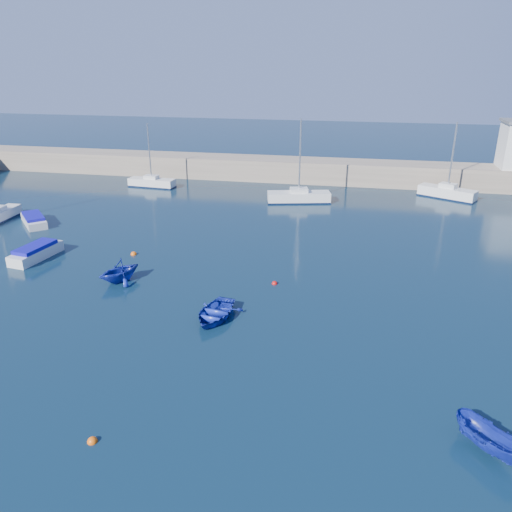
% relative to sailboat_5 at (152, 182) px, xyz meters
% --- Properties ---
extents(ground, '(220.00, 220.00, 0.00)m').
position_rel_sailboat_5_xyz_m(ground, '(14.61, -39.09, -0.55)').
color(ground, '#0C2235').
rests_on(ground, ground).
extents(back_wall, '(96.00, 4.50, 2.60)m').
position_rel_sailboat_5_xyz_m(back_wall, '(14.61, 6.91, 0.75)').
color(back_wall, gray).
rests_on(back_wall, ground).
extents(sailboat_5, '(5.67, 2.02, 7.38)m').
position_rel_sailboat_5_xyz_m(sailboat_5, '(0.00, 0.00, 0.00)').
color(sailboat_5, silver).
rests_on(sailboat_5, ground).
extents(sailboat_6, '(6.82, 3.32, 8.66)m').
position_rel_sailboat_5_xyz_m(sailboat_6, '(17.93, -3.23, 0.05)').
color(sailboat_6, silver).
rests_on(sailboat_6, ground).
extents(sailboat_7, '(6.13, 4.42, 8.14)m').
position_rel_sailboat_5_xyz_m(sailboat_7, '(33.60, 1.65, 0.10)').
color(sailboat_7, silver).
rests_on(sailboat_7, ground).
extents(motorboat_1, '(2.14, 4.58, 1.08)m').
position_rel_sailboat_5_xyz_m(motorboat_1, '(0.21, -23.16, -0.05)').
color(motorboat_1, silver).
rests_on(motorboat_1, ground).
extents(motorboat_2, '(4.25, 4.34, 0.93)m').
position_rel_sailboat_5_xyz_m(motorboat_2, '(-5.07, -15.67, -0.12)').
color(motorboat_2, silver).
rests_on(motorboat_2, ground).
extents(dinghy_center, '(3.18, 4.09, 0.78)m').
position_rel_sailboat_5_xyz_m(dinghy_center, '(16.22, -29.59, -0.16)').
color(dinghy_center, '#1728A0').
rests_on(dinghy_center, ground).
extents(dinghy_left, '(3.86, 3.99, 1.61)m').
position_rel_sailboat_5_xyz_m(dinghy_left, '(8.37, -25.80, 0.25)').
color(dinghy_left, '#1728A0').
rests_on(dinghy_left, ground).
extents(dinghy_right, '(2.88, 3.10, 1.19)m').
position_rel_sailboat_5_xyz_m(dinghy_right, '(29.60, -37.77, 0.04)').
color(dinghy_right, '#1728A0').
rests_on(dinghy_right, ground).
extents(buoy_0, '(0.42, 0.42, 0.42)m').
position_rel_sailboat_5_xyz_m(buoy_0, '(14.20, -40.35, -0.55)').
color(buoy_0, '#E6580C').
rests_on(buoy_0, ground).
extents(buoy_1, '(0.40, 0.40, 0.40)m').
position_rel_sailboat_5_xyz_m(buoy_1, '(18.87, -24.07, -0.55)').
color(buoy_1, '#B50F0D').
rests_on(buoy_1, ground).
extents(buoy_3, '(0.49, 0.49, 0.49)m').
position_rel_sailboat_5_xyz_m(buoy_3, '(7.16, -20.93, -0.55)').
color(buoy_3, '#E6580C').
rests_on(buoy_3, ground).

